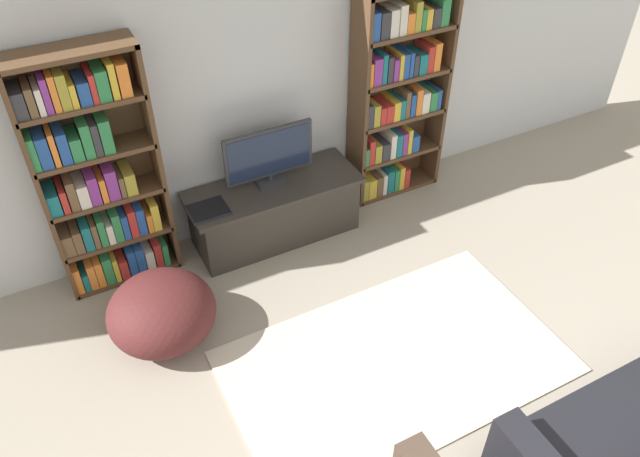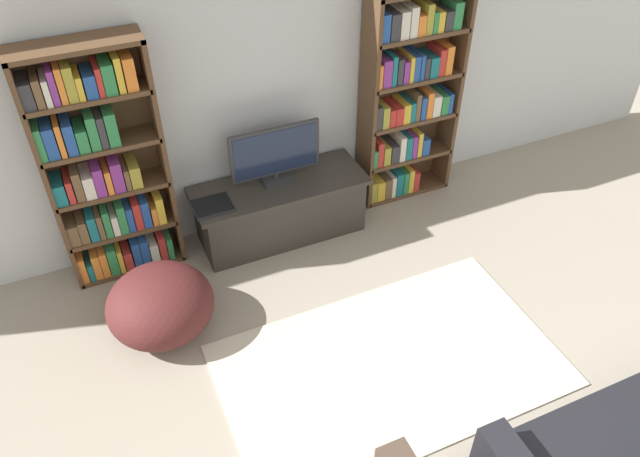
{
  "view_description": "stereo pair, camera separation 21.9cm",
  "coord_description": "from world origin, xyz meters",
  "px_view_note": "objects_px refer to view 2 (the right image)",
  "views": [
    {
      "loc": [
        -1.61,
        -0.05,
        3.65
      ],
      "look_at": [
        -0.0,
        3.05,
        0.7
      ],
      "focal_mm": 35.0,
      "sensor_mm": 36.0,
      "label": 1
    },
    {
      "loc": [
        -1.41,
        -0.14,
        3.65
      ],
      "look_at": [
        -0.0,
        3.05,
        0.7
      ],
      "focal_mm": 35.0,
      "sensor_mm": 36.0,
      "label": 2
    }
  ],
  "objects_px": {
    "tv_stand": "(280,209)",
    "television": "(275,154)",
    "bookshelf_right": "(406,98)",
    "bookshelf_left": "(104,172)",
    "laptop": "(212,206)",
    "beanbag_ottoman": "(161,305)"
  },
  "relations": [
    {
      "from": "bookshelf_left",
      "to": "tv_stand",
      "type": "distance_m",
      "value": 1.5
    },
    {
      "from": "bookshelf_left",
      "to": "bookshelf_right",
      "type": "bearing_deg",
      "value": 0.03
    },
    {
      "from": "bookshelf_right",
      "to": "tv_stand",
      "type": "height_order",
      "value": "bookshelf_right"
    },
    {
      "from": "tv_stand",
      "to": "beanbag_ottoman",
      "type": "relative_size",
      "value": 1.89
    },
    {
      "from": "tv_stand",
      "to": "laptop",
      "type": "bearing_deg",
      "value": -172.76
    },
    {
      "from": "bookshelf_left",
      "to": "tv_stand",
      "type": "height_order",
      "value": "bookshelf_left"
    },
    {
      "from": "bookshelf_right",
      "to": "laptop",
      "type": "bearing_deg",
      "value": -172.9
    },
    {
      "from": "bookshelf_right",
      "to": "laptop",
      "type": "distance_m",
      "value": 1.94
    },
    {
      "from": "bookshelf_right",
      "to": "laptop",
      "type": "relative_size",
      "value": 6.2
    },
    {
      "from": "television",
      "to": "tv_stand",
      "type": "bearing_deg",
      "value": -90.0
    },
    {
      "from": "bookshelf_left",
      "to": "bookshelf_right",
      "type": "height_order",
      "value": "same"
    },
    {
      "from": "tv_stand",
      "to": "laptop",
      "type": "relative_size",
      "value": 4.7
    },
    {
      "from": "tv_stand",
      "to": "bookshelf_right",
      "type": "bearing_deg",
      "value": 7.03
    },
    {
      "from": "bookshelf_right",
      "to": "laptop",
      "type": "height_order",
      "value": "bookshelf_right"
    },
    {
      "from": "television",
      "to": "laptop",
      "type": "xyz_separation_m",
      "value": [
        -0.6,
        -0.13,
        -0.26
      ]
    },
    {
      "from": "bookshelf_left",
      "to": "television",
      "type": "xyz_separation_m",
      "value": [
        1.34,
        -0.1,
        -0.13
      ]
    },
    {
      "from": "bookshelf_left",
      "to": "laptop",
      "type": "distance_m",
      "value": 0.86
    },
    {
      "from": "television",
      "to": "bookshelf_left",
      "type": "bearing_deg",
      "value": 175.54
    },
    {
      "from": "laptop",
      "to": "television",
      "type": "bearing_deg",
      "value": 12.05
    },
    {
      "from": "tv_stand",
      "to": "beanbag_ottoman",
      "type": "bearing_deg",
      "value": -150.48
    },
    {
      "from": "tv_stand",
      "to": "television",
      "type": "bearing_deg",
      "value": 90.0
    },
    {
      "from": "television",
      "to": "bookshelf_right",
      "type": "bearing_deg",
      "value": 4.72
    }
  ]
}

